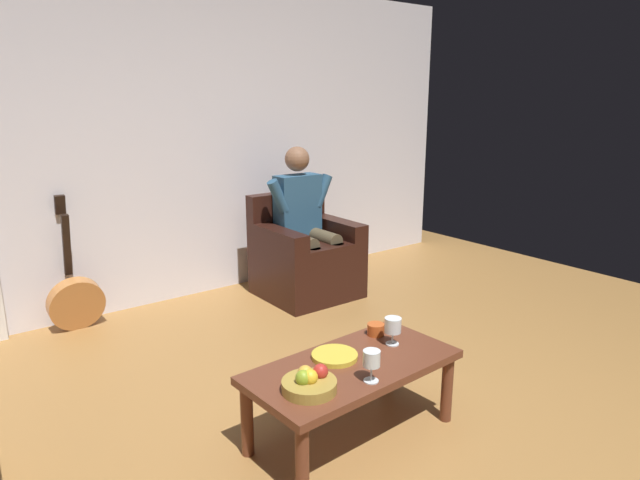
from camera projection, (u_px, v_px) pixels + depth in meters
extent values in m
plane|color=olive|center=(446.00, 469.00, 2.57)|extent=(6.94, 6.94, 0.00)
cube|color=silver|center=(171.00, 144.00, 4.49)|extent=(5.99, 0.06, 2.58)
cube|color=black|center=(307.00, 273.00, 4.78)|extent=(0.75, 0.73, 0.39)
cube|color=black|center=(311.00, 247.00, 4.67)|extent=(0.46, 0.61, 0.10)
cube|color=black|center=(335.00, 232.00, 4.87)|extent=(0.16, 0.73, 0.24)
cube|color=black|center=(277.00, 243.00, 4.52)|extent=(0.16, 0.73, 0.24)
cube|color=black|center=(287.00, 218.00, 4.90)|extent=(0.75, 0.13, 0.47)
cube|color=#29506F|center=(298.00, 206.00, 4.74)|extent=(0.39, 0.18, 0.53)
sphere|color=brown|center=(297.00, 159.00, 4.64)|extent=(0.21, 0.21, 0.21)
cylinder|color=brown|center=(323.00, 238.00, 4.72)|extent=(0.13, 0.39, 0.13)
cylinder|color=brown|center=(337.00, 272.00, 4.63)|extent=(0.12, 0.12, 0.49)
cylinder|color=#29506F|center=(322.00, 191.00, 4.80)|extent=(0.20, 0.09, 0.29)
cylinder|color=brown|center=(300.00, 242.00, 4.58)|extent=(0.13, 0.39, 0.13)
cylinder|color=brown|center=(314.00, 278.00, 4.49)|extent=(0.12, 0.12, 0.49)
cylinder|color=#29506F|center=(278.00, 196.00, 4.54)|extent=(0.20, 0.09, 0.29)
cube|color=brown|center=(353.00, 367.00, 2.73)|extent=(1.08, 0.57, 0.04)
cylinder|color=brown|center=(447.00, 389.00, 2.92)|extent=(0.06, 0.06, 0.36)
cylinder|color=brown|center=(302.00, 464.00, 2.32)|extent=(0.06, 0.06, 0.36)
cylinder|color=brown|center=(388.00, 360.00, 3.23)|extent=(0.06, 0.06, 0.36)
cylinder|color=brown|center=(247.00, 420.00, 2.63)|extent=(0.06, 0.06, 0.36)
cylinder|color=#BB763B|center=(76.00, 304.00, 4.07)|extent=(0.39, 0.18, 0.41)
cylinder|color=black|center=(78.00, 303.00, 4.03)|extent=(0.11, 0.03, 0.11)
cube|color=black|center=(67.00, 245.00, 4.03)|extent=(0.05, 0.12, 0.47)
cube|color=black|center=(60.00, 205.00, 4.00)|extent=(0.07, 0.06, 0.14)
cylinder|color=silver|center=(371.00, 381.00, 2.55)|extent=(0.07, 0.07, 0.01)
cylinder|color=silver|center=(371.00, 373.00, 2.54)|extent=(0.01, 0.01, 0.07)
cylinder|color=silver|center=(372.00, 358.00, 2.52)|extent=(0.08, 0.08, 0.07)
cylinder|color=#590C19|center=(372.00, 363.00, 2.52)|extent=(0.07, 0.07, 0.03)
cylinder|color=silver|center=(392.00, 344.00, 2.92)|extent=(0.07, 0.07, 0.01)
cylinder|color=silver|center=(392.00, 338.00, 2.92)|extent=(0.01, 0.01, 0.06)
cylinder|color=silver|center=(393.00, 325.00, 2.90)|extent=(0.09, 0.09, 0.08)
cylinder|color=#590C19|center=(393.00, 329.00, 2.90)|extent=(0.08, 0.08, 0.03)
cylinder|color=#A28537|center=(309.00, 386.00, 2.46)|extent=(0.25, 0.25, 0.05)
sphere|color=olive|center=(303.00, 378.00, 2.43)|extent=(0.07, 0.07, 0.07)
sphere|color=gold|center=(310.00, 377.00, 2.44)|extent=(0.07, 0.07, 0.07)
sphere|color=#B12A23|center=(320.00, 371.00, 2.49)|extent=(0.07, 0.07, 0.07)
sphere|color=gold|center=(305.00, 373.00, 2.47)|extent=(0.07, 0.07, 0.07)
cylinder|color=gold|center=(335.00, 356.00, 2.77)|extent=(0.23, 0.23, 0.02)
cylinder|color=#BB4F1E|center=(376.00, 329.00, 3.03)|extent=(0.09, 0.09, 0.06)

